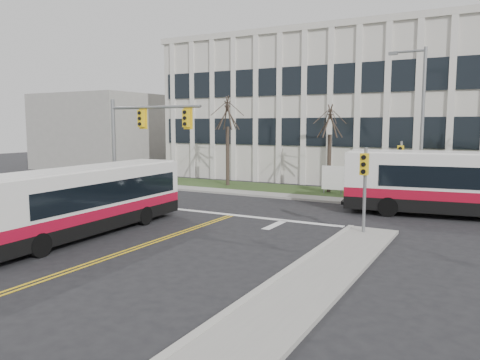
% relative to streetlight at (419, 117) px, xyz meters
% --- Properties ---
extents(ground, '(120.00, 120.00, 0.00)m').
position_rel_streetlight_xyz_m(ground, '(-8.03, -16.20, -5.19)').
color(ground, black).
rests_on(ground, ground).
extents(sidewalk_east, '(2.00, 26.00, 0.14)m').
position_rel_streetlight_xyz_m(sidewalk_east, '(-0.53, -21.20, -5.12)').
color(sidewalk_east, '#9E9B93').
rests_on(sidewalk_east, ground).
extents(sidewalk_cross, '(44.00, 1.60, 0.14)m').
position_rel_streetlight_xyz_m(sidewalk_cross, '(-3.03, -1.00, -5.12)').
color(sidewalk_cross, '#9E9B93').
rests_on(sidewalk_cross, ground).
extents(building_lawn, '(44.00, 5.00, 0.12)m').
position_rel_streetlight_xyz_m(building_lawn, '(-3.03, 1.80, -5.13)').
color(building_lawn, '#2B431D').
rests_on(building_lawn, ground).
extents(office_building, '(40.00, 16.00, 12.00)m').
position_rel_streetlight_xyz_m(office_building, '(-3.03, 13.80, 0.81)').
color(office_building, beige).
rests_on(office_building, ground).
extents(building_annex, '(12.00, 12.00, 8.00)m').
position_rel_streetlight_xyz_m(building_annex, '(-34.03, 9.80, -1.19)').
color(building_annex, '#9E9B93').
rests_on(building_annex, ground).
extents(mast_arm_signal, '(6.11, 0.38, 6.20)m').
position_rel_streetlight_xyz_m(mast_arm_signal, '(-13.65, -9.04, -0.94)').
color(mast_arm_signal, slate).
rests_on(mast_arm_signal, ground).
extents(signal_pole_near, '(0.34, 0.39, 3.80)m').
position_rel_streetlight_xyz_m(signal_pole_near, '(-0.83, -9.30, -2.69)').
color(signal_pole_near, slate).
rests_on(signal_pole_near, ground).
extents(signal_pole_far, '(0.34, 0.39, 3.80)m').
position_rel_streetlight_xyz_m(signal_pole_far, '(-0.83, -0.80, -2.69)').
color(signal_pole_far, slate).
rests_on(signal_pole_far, ground).
extents(streetlight, '(2.15, 0.25, 9.20)m').
position_rel_streetlight_xyz_m(streetlight, '(0.00, 0.00, 0.00)').
color(streetlight, slate).
rests_on(streetlight, ground).
extents(directory_sign, '(1.50, 0.12, 2.00)m').
position_rel_streetlight_xyz_m(directory_sign, '(-5.53, 1.30, -4.02)').
color(directory_sign, slate).
rests_on(directory_sign, ground).
extents(tree_left, '(1.80, 1.80, 7.70)m').
position_rel_streetlight_xyz_m(tree_left, '(-14.03, 1.80, 0.32)').
color(tree_left, '#42352B').
rests_on(tree_left, ground).
extents(tree_mid, '(1.80, 1.80, 6.82)m').
position_rel_streetlight_xyz_m(tree_mid, '(-6.03, 2.00, -0.31)').
color(tree_mid, '#42352B').
rests_on(tree_mid, ground).
extents(bus_main, '(2.85, 10.86, 2.87)m').
position_rel_streetlight_xyz_m(bus_main, '(-11.43, -14.88, -3.76)').
color(bus_main, silver).
rests_on(bus_main, ground).
extents(bus_cross, '(12.62, 4.31, 3.30)m').
position_rel_streetlight_xyz_m(bus_cross, '(2.98, -2.75, -3.55)').
color(bus_cross, silver).
rests_on(bus_cross, ground).
extents(newspaper_box_blue, '(0.59, 0.55, 0.95)m').
position_rel_streetlight_xyz_m(newspaper_box_blue, '(-16.23, -15.13, -4.72)').
color(newspaper_box_blue, navy).
rests_on(newspaper_box_blue, ground).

